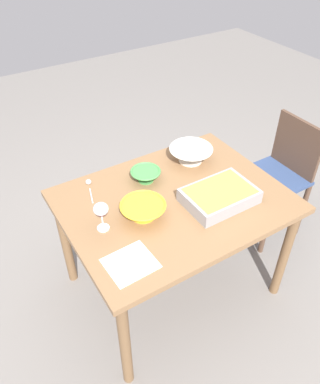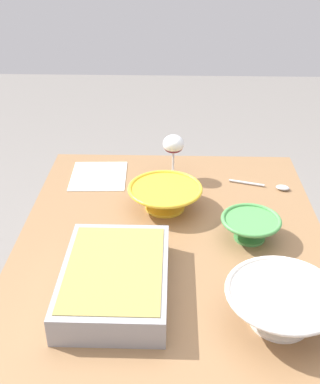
{
  "view_description": "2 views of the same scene",
  "coord_description": "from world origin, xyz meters",
  "px_view_note": "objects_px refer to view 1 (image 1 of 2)",
  "views": [
    {
      "loc": [
        -0.87,
        -1.25,
        2.02
      ],
      "look_at": [
        -0.08,
        0.02,
        0.78
      ],
      "focal_mm": 35.59,
      "sensor_mm": 36.0,
      "label": 1
    },
    {
      "loc": [
        1.1,
        0.0,
        1.54
      ],
      "look_at": [
        -0.18,
        -0.03,
        0.79
      ],
      "focal_mm": 45.77,
      "sensor_mm": 36.0,
      "label": 2
    }
  ],
  "objects_px": {
    "wine_glass": "(101,211)",
    "dining_table": "(174,211)",
    "chair": "(280,173)",
    "casserole_dish": "(219,195)",
    "mixing_bowl": "(146,175)",
    "napkin": "(130,263)",
    "serving_bowl": "(143,209)",
    "small_bowl": "(191,154)",
    "serving_spoon": "(89,186)"
  },
  "relations": [
    {
      "from": "chair",
      "to": "mixing_bowl",
      "type": "distance_m",
      "value": 1.02
    },
    {
      "from": "dining_table",
      "to": "small_bowl",
      "type": "relative_size",
      "value": 4.49
    },
    {
      "from": "casserole_dish",
      "to": "serving_bowl",
      "type": "xyz_separation_m",
      "value": [
        -0.39,
        0.11,
        0.0
      ]
    },
    {
      "from": "casserole_dish",
      "to": "mixing_bowl",
      "type": "bearing_deg",
      "value": 123.18
    },
    {
      "from": "serving_bowl",
      "to": "serving_spoon",
      "type": "bearing_deg",
      "value": 110.89
    },
    {
      "from": "napkin",
      "to": "small_bowl",
      "type": "bearing_deg",
      "value": 36.67
    },
    {
      "from": "mixing_bowl",
      "to": "wine_glass",
      "type": "bearing_deg",
      "value": -148.79
    },
    {
      "from": "casserole_dish",
      "to": "mixing_bowl",
      "type": "height_order",
      "value": "casserole_dish"
    },
    {
      "from": "dining_table",
      "to": "chair",
      "type": "xyz_separation_m",
      "value": [
        0.93,
        0.09,
        -0.16
      ]
    },
    {
      "from": "small_bowl",
      "to": "serving_spoon",
      "type": "bearing_deg",
      "value": 171.98
    },
    {
      "from": "dining_table",
      "to": "chair",
      "type": "height_order",
      "value": "chair"
    },
    {
      "from": "dining_table",
      "to": "mixing_bowl",
      "type": "relative_size",
      "value": 6.82
    },
    {
      "from": "chair",
      "to": "wine_glass",
      "type": "height_order",
      "value": "wine_glass"
    },
    {
      "from": "chair",
      "to": "small_bowl",
      "type": "xyz_separation_m",
      "value": [
        -0.65,
        0.16,
        0.3
      ]
    },
    {
      "from": "chair",
      "to": "serving_spoon",
      "type": "distance_m",
      "value": 1.31
    },
    {
      "from": "dining_table",
      "to": "chair",
      "type": "relative_size",
      "value": 1.37
    },
    {
      "from": "mixing_bowl",
      "to": "serving_spoon",
      "type": "height_order",
      "value": "mixing_bowl"
    },
    {
      "from": "dining_table",
      "to": "casserole_dish",
      "type": "relative_size",
      "value": 3.18
    },
    {
      "from": "dining_table",
      "to": "serving_bowl",
      "type": "height_order",
      "value": "serving_bowl"
    },
    {
      "from": "dining_table",
      "to": "small_bowl",
      "type": "height_order",
      "value": "small_bowl"
    },
    {
      "from": "napkin",
      "to": "chair",
      "type": "bearing_deg",
      "value": 14.63
    },
    {
      "from": "wine_glass",
      "to": "serving_spoon",
      "type": "distance_m",
      "value": 0.36
    },
    {
      "from": "serving_spoon",
      "to": "casserole_dish",
      "type": "bearing_deg",
      "value": -41.8
    },
    {
      "from": "serving_bowl",
      "to": "mixing_bowl",
      "type": "bearing_deg",
      "value": 57.39
    },
    {
      "from": "mixing_bowl",
      "to": "chair",
      "type": "bearing_deg",
      "value": -7.8
    },
    {
      "from": "wine_glass",
      "to": "napkin",
      "type": "xyz_separation_m",
      "value": [
        0.01,
        -0.26,
        -0.11
      ]
    },
    {
      "from": "serving_spoon",
      "to": "wine_glass",
      "type": "bearing_deg",
      "value": -102.27
    },
    {
      "from": "small_bowl",
      "to": "serving_spoon",
      "type": "xyz_separation_m",
      "value": [
        -0.62,
        0.09,
        -0.04
      ]
    },
    {
      "from": "wine_glass",
      "to": "dining_table",
      "type": "bearing_deg",
      "value": 0.08
    },
    {
      "from": "serving_spoon",
      "to": "chair",
      "type": "bearing_deg",
      "value": -11.01
    },
    {
      "from": "wine_glass",
      "to": "serving_spoon",
      "type": "relative_size",
      "value": 0.78
    },
    {
      "from": "dining_table",
      "to": "serving_spoon",
      "type": "bearing_deg",
      "value": 135.52
    },
    {
      "from": "chair",
      "to": "serving_bowl",
      "type": "height_order",
      "value": "chair"
    },
    {
      "from": "wine_glass",
      "to": "small_bowl",
      "type": "bearing_deg",
      "value": 19.74
    },
    {
      "from": "serving_bowl",
      "to": "dining_table",
      "type": "bearing_deg",
      "value": 6.57
    },
    {
      "from": "chair",
      "to": "casserole_dish",
      "type": "bearing_deg",
      "value": -163.23
    },
    {
      "from": "casserole_dish",
      "to": "serving_spoon",
      "type": "bearing_deg",
      "value": 138.2
    },
    {
      "from": "wine_glass",
      "to": "casserole_dish",
      "type": "distance_m",
      "value": 0.62
    },
    {
      "from": "chair",
      "to": "napkin",
      "type": "distance_m",
      "value": 1.4
    },
    {
      "from": "dining_table",
      "to": "serving_bowl",
      "type": "relative_size",
      "value": 5.0
    },
    {
      "from": "chair",
      "to": "casserole_dish",
      "type": "relative_size",
      "value": 2.32
    },
    {
      "from": "casserole_dish",
      "to": "serving_bowl",
      "type": "relative_size",
      "value": 1.57
    },
    {
      "from": "small_bowl",
      "to": "serving_bowl",
      "type": "bearing_deg",
      "value": -150.65
    },
    {
      "from": "chair",
      "to": "serving_bowl",
      "type": "bearing_deg",
      "value": -174.43
    },
    {
      "from": "casserole_dish",
      "to": "mixing_bowl",
      "type": "xyz_separation_m",
      "value": [
        -0.23,
        0.36,
        -0.0
      ]
    },
    {
      "from": "serving_bowl",
      "to": "small_bowl",
      "type": "bearing_deg",
      "value": 29.35
    },
    {
      "from": "dining_table",
      "to": "serving_spoon",
      "type": "relative_size",
      "value": 5.8
    },
    {
      "from": "small_bowl",
      "to": "serving_spoon",
      "type": "relative_size",
      "value": 1.29
    },
    {
      "from": "wine_glass",
      "to": "small_bowl",
      "type": "relative_size",
      "value": 0.6
    },
    {
      "from": "mixing_bowl",
      "to": "serving_bowl",
      "type": "distance_m",
      "value": 0.29
    }
  ]
}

